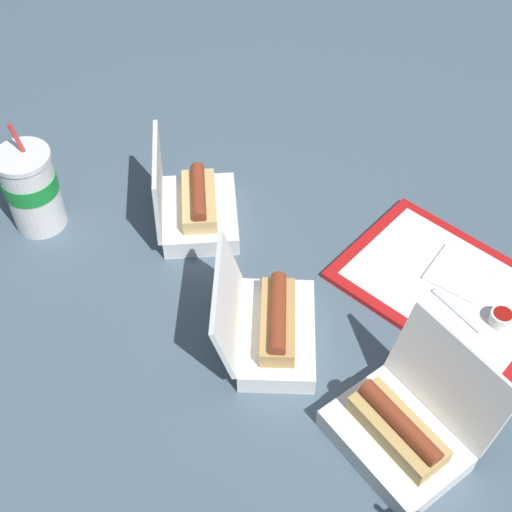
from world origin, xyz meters
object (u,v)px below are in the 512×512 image
object	(u,v)px
plastic_fork	(457,310)
clamshell_hotdog_left	(271,327)
ketchup_cup	(502,318)
clamshell_hotdog_corner	(402,430)
soda_cup_left	(32,188)
food_tray	(448,287)
clamshell_hotdog_center	(195,207)

from	to	relation	value
plastic_fork	clamshell_hotdog_left	xyz separation A→B (m)	(0.24, 0.22, 0.02)
ketchup_cup	clamshell_hotdog_corner	size ratio (longest dim) A/B	0.16
plastic_fork	soda_cup_left	distance (m)	0.80
food_tray	clamshell_hotdog_left	xyz separation A→B (m)	(0.20, 0.27, 0.03)
food_tray	clamshell_hotdog_corner	world-z (taller)	clamshell_hotdog_corner
clamshell_hotdog_center	clamshell_hotdog_corner	bearing A→B (deg)	159.18
clamshell_hotdog_corner	ketchup_cup	bearing A→B (deg)	-99.35
ketchup_cup	soda_cup_left	size ratio (longest dim) A/B	0.17
clamshell_hotdog_corner	clamshell_hotdog_center	xyz separation A→B (m)	(0.53, -0.20, 0.00)
plastic_fork	clamshell_hotdog_center	size ratio (longest dim) A/B	0.46
food_tray	clamshell_hotdog_center	world-z (taller)	clamshell_hotdog_center
clamshell_hotdog_center	plastic_fork	bearing A→B (deg)	-172.37
plastic_fork	clamshell_hotdog_center	xyz separation A→B (m)	(0.51, 0.07, 0.03)
plastic_fork	food_tray	bearing A→B (deg)	-32.06
food_tray	ketchup_cup	bearing A→B (deg)	164.91
ketchup_cup	plastic_fork	distance (m)	0.07
clamshell_hotdog_left	clamshell_hotdog_corner	xyz separation A→B (m)	(-0.26, 0.05, 0.00)
food_tray	clamshell_hotdog_left	size ratio (longest dim) A/B	1.57
food_tray	clamshell_hotdog_center	xyz separation A→B (m)	(0.47, 0.12, 0.04)
food_tray	clamshell_hotdog_corner	bearing A→B (deg)	100.40
food_tray	plastic_fork	world-z (taller)	plastic_fork
clamshell_hotdog_corner	soda_cup_left	xyz separation A→B (m)	(0.78, -0.04, 0.05)
plastic_fork	ketchup_cup	bearing A→B (deg)	-144.44
plastic_fork	clamshell_hotdog_left	world-z (taller)	clamshell_hotdog_left
clamshell_hotdog_left	clamshell_hotdog_center	xyz separation A→B (m)	(0.27, -0.15, 0.00)
food_tray	plastic_fork	xyz separation A→B (m)	(-0.04, 0.05, 0.01)
food_tray	soda_cup_left	distance (m)	0.78
food_tray	soda_cup_left	bearing A→B (deg)	21.16
food_tray	clamshell_hotdog_corner	distance (m)	0.33
food_tray	ketchup_cup	xyz separation A→B (m)	(-0.11, 0.03, 0.02)
clamshell_hotdog_corner	soda_cup_left	world-z (taller)	soda_cup_left
plastic_fork	soda_cup_left	xyz separation A→B (m)	(0.76, 0.23, 0.07)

